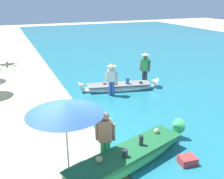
{
  "coord_description": "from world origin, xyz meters",
  "views": [
    {
      "loc": [
        -1.51,
        -6.82,
        4.54
      ],
      "look_at": [
        2.42,
        2.6,
        0.9
      ],
      "focal_mm": 42.33,
      "sensor_mm": 36.0,
      "label": 1
    }
  ],
  "objects_px": {
    "patio_umbrella_large": "(65,108)",
    "person_tourist_customer": "(105,136)",
    "boat_white_midground": "(119,87)",
    "person_vendor_assistant": "(145,67)",
    "cooler_box": "(187,162)",
    "boat_green_foreground": "(128,159)",
    "person_vendor_hatted": "(112,78)"
  },
  "relations": [
    {
      "from": "patio_umbrella_large",
      "to": "person_tourist_customer",
      "type": "bearing_deg",
      "value": -0.92
    },
    {
      "from": "boat_white_midground",
      "to": "person_vendor_assistant",
      "type": "relative_size",
      "value": 2.18
    },
    {
      "from": "person_tourist_customer",
      "to": "person_vendor_assistant",
      "type": "bearing_deg",
      "value": 51.81
    },
    {
      "from": "person_tourist_customer",
      "to": "cooler_box",
      "type": "xyz_separation_m",
      "value": [
        2.09,
        -0.96,
        -0.76
      ]
    },
    {
      "from": "boat_white_midground",
      "to": "person_vendor_assistant",
      "type": "distance_m",
      "value": 1.73
    },
    {
      "from": "patio_umbrella_large",
      "to": "cooler_box",
      "type": "distance_m",
      "value": 3.73
    },
    {
      "from": "boat_green_foreground",
      "to": "patio_umbrella_large",
      "type": "height_order",
      "value": "patio_umbrella_large"
    },
    {
      "from": "person_vendor_assistant",
      "to": "cooler_box",
      "type": "relative_size",
      "value": 4.01
    },
    {
      "from": "patio_umbrella_large",
      "to": "cooler_box",
      "type": "height_order",
      "value": "patio_umbrella_large"
    },
    {
      "from": "person_vendor_hatted",
      "to": "person_tourist_customer",
      "type": "distance_m",
      "value": 5.3
    },
    {
      "from": "patio_umbrella_large",
      "to": "boat_white_midground",
      "type": "bearing_deg",
      "value": 54.24
    },
    {
      "from": "boat_green_foreground",
      "to": "person_tourist_customer",
      "type": "relative_size",
      "value": 2.85
    },
    {
      "from": "person_vendor_assistant",
      "to": "cooler_box",
      "type": "xyz_separation_m",
      "value": [
        -2.25,
        -6.47,
        -0.91
      ]
    },
    {
      "from": "boat_white_midground",
      "to": "patio_umbrella_large",
      "type": "xyz_separation_m",
      "value": [
        -3.87,
        -5.37,
        1.68
      ]
    },
    {
      "from": "boat_green_foreground",
      "to": "person_tourist_customer",
      "type": "height_order",
      "value": "person_tourist_customer"
    },
    {
      "from": "person_tourist_customer",
      "to": "patio_umbrella_large",
      "type": "distance_m",
      "value": 1.45
    },
    {
      "from": "boat_white_midground",
      "to": "person_vendor_assistant",
      "type": "height_order",
      "value": "person_vendor_assistant"
    },
    {
      "from": "person_vendor_assistant",
      "to": "patio_umbrella_large",
      "type": "distance_m",
      "value": 7.74
    },
    {
      "from": "cooler_box",
      "to": "boat_white_midground",
      "type": "bearing_deg",
      "value": 90.25
    },
    {
      "from": "boat_green_foreground",
      "to": "person_tourist_customer",
      "type": "distance_m",
      "value": 0.89
    },
    {
      "from": "person_tourist_customer",
      "to": "patio_umbrella_large",
      "type": "relative_size",
      "value": 0.79
    },
    {
      "from": "person_vendor_hatted",
      "to": "person_tourist_customer",
      "type": "relative_size",
      "value": 1.0
    },
    {
      "from": "boat_green_foreground",
      "to": "patio_umbrella_large",
      "type": "relative_size",
      "value": 2.24
    },
    {
      "from": "boat_white_midground",
      "to": "person_vendor_assistant",
      "type": "xyz_separation_m",
      "value": [
        1.52,
        0.13,
        0.83
      ]
    },
    {
      "from": "person_vendor_hatted",
      "to": "cooler_box",
      "type": "distance_m",
      "value": 5.84
    },
    {
      "from": "boat_white_midground",
      "to": "patio_umbrella_large",
      "type": "relative_size",
      "value": 1.93
    },
    {
      "from": "boat_white_midground",
      "to": "patio_umbrella_large",
      "type": "height_order",
      "value": "patio_umbrella_large"
    },
    {
      "from": "person_vendor_hatted",
      "to": "person_vendor_assistant",
      "type": "distance_m",
      "value": 2.25
    },
    {
      "from": "boat_white_midground",
      "to": "person_vendor_hatted",
      "type": "bearing_deg",
      "value": -138.14
    },
    {
      "from": "boat_green_foreground",
      "to": "boat_white_midground",
      "type": "height_order",
      "value": "boat_green_foreground"
    },
    {
      "from": "patio_umbrella_large",
      "to": "cooler_box",
      "type": "bearing_deg",
      "value": -17.31
    },
    {
      "from": "boat_green_foreground",
      "to": "person_vendor_hatted",
      "type": "xyz_separation_m",
      "value": [
        1.68,
        5.2,
        0.65
      ]
    }
  ]
}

